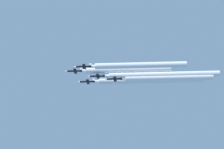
# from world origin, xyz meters

# --- Properties ---
(jet_lead) EXTENTS (8.85, 12.89, 3.10)m
(jet_lead) POSITION_xyz_m (-0.44, 8.49, 203.15)
(jet_lead) COLOR black
(jet_left_wingman) EXTENTS (8.85, 12.89, 3.10)m
(jet_left_wingman) POSITION_xyz_m (-12.77, 0.84, 200.98)
(jet_left_wingman) COLOR black
(jet_right_wingman) EXTENTS (8.85, 12.89, 3.10)m
(jet_right_wingman) POSITION_xyz_m (12.87, 0.50, 200.32)
(jet_right_wingman) COLOR black
(jet_slot) EXTENTS (8.85, 12.89, 3.10)m
(jet_slot) POSITION_xyz_m (-0.40, -7.84, 198.81)
(jet_slot) COLOR black
(jet_high_trail) EXTENTS (8.85, 12.89, 3.10)m
(jet_high_trail) POSITION_xyz_m (-0.03, -20.04, 196.46)
(jet_high_trail) COLOR black
(smoke_trail_lead) EXTENTS (4.10, 63.37, 4.10)m
(smoke_trail_lead) POSITION_xyz_m (-0.44, -29.07, 203.12)
(smoke_trail_lead) COLOR white
(smoke_trail_left_wingman) EXTENTS (4.10, 66.17, 4.10)m
(smoke_trail_left_wingman) POSITION_xyz_m (-12.77, -38.11, 200.95)
(smoke_trail_left_wingman) COLOR white
(smoke_trail_right_wingman) EXTENTS (4.10, 79.23, 4.10)m
(smoke_trail_right_wingman) POSITION_xyz_m (12.87, -44.96, 200.29)
(smoke_trail_right_wingman) COLOR white
(smoke_trail_slot) EXTENTS (4.10, 80.99, 4.10)m
(smoke_trail_slot) POSITION_xyz_m (-0.40, -54.19, 198.78)
(smoke_trail_slot) COLOR white
(smoke_trail_high_trail) EXTENTS (4.10, 64.21, 4.10)m
(smoke_trail_high_trail) POSITION_xyz_m (-0.03, -58.01, 196.42)
(smoke_trail_high_trail) COLOR white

